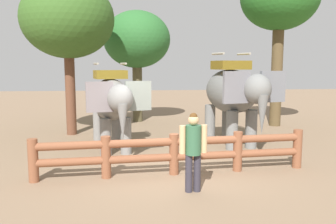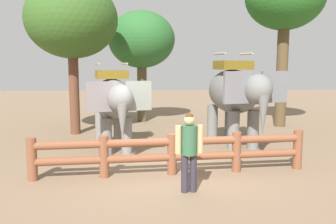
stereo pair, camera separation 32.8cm
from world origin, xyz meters
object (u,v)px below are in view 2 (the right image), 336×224
(tourist_woman_in_black, at_px, (189,147))
(log_fence, at_px, (172,151))
(elephant_center, at_px, (235,94))
(tree_far_left, at_px, (142,41))
(elephant_near_left, at_px, (113,102))
(tree_far_right, at_px, (72,20))

(tourist_woman_in_black, bearing_deg, log_fence, 102.05)
(elephant_center, xyz_separation_m, tourist_woman_in_black, (-2.15, -4.45, -0.78))
(tree_far_left, bearing_deg, elephant_near_left, -98.44)
(tree_far_left, bearing_deg, log_fence, -84.59)
(tree_far_left, bearing_deg, elephant_center, -59.48)
(tourist_woman_in_black, bearing_deg, elephant_center, 64.20)
(log_fence, relative_size, tree_far_left, 1.31)
(log_fence, height_order, tree_far_right, tree_far_right)
(elephant_near_left, relative_size, elephant_center, 0.89)
(log_fence, bearing_deg, tree_far_right, 122.03)
(tourist_woman_in_black, bearing_deg, elephant_near_left, 116.39)
(elephant_center, xyz_separation_m, tree_far_right, (-5.94, 2.45, 2.72))
(tourist_woman_in_black, height_order, tree_far_right, tree_far_right)
(elephant_near_left, bearing_deg, tree_far_left, 81.56)
(log_fence, bearing_deg, tree_far_left, 95.41)
(log_fence, distance_m, elephant_center, 4.16)
(elephant_near_left, bearing_deg, log_fence, -57.77)
(elephant_center, bearing_deg, tourist_woman_in_black, -115.80)
(log_fence, distance_m, tourist_woman_in_black, 1.38)
(elephant_near_left, bearing_deg, tree_far_right, 121.85)
(log_fence, relative_size, tree_far_right, 1.16)
(log_fence, xyz_separation_m, tourist_woman_in_black, (0.27, -1.28, 0.41))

